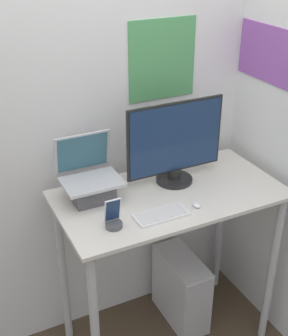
% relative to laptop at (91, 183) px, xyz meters
% --- Properties ---
extents(wall_back, '(6.00, 0.06, 2.60)m').
position_rel_laptop_xyz_m(wall_back, '(0.38, 0.26, 0.20)').
color(wall_back, silver).
rests_on(wall_back, ground_plane).
extents(desk, '(1.17, 0.61, 1.02)m').
position_rel_laptop_xyz_m(desk, '(0.38, -0.13, -0.28)').
color(desk, beige).
rests_on(desk, ground_plane).
extents(laptop, '(0.29, 0.25, 0.32)m').
position_rel_laptop_xyz_m(laptop, '(0.00, 0.00, 0.00)').
color(laptop, '#4C4C51').
rests_on(laptop, desk).
extents(monitor, '(0.54, 0.19, 0.44)m').
position_rel_laptop_xyz_m(monitor, '(0.46, -0.03, 0.12)').
color(monitor, black).
rests_on(monitor, desk).
extents(keyboard, '(0.26, 0.11, 0.02)m').
position_rel_laptop_xyz_m(keyboard, '(0.24, -0.30, -0.08)').
color(keyboard, white).
rests_on(keyboard, desk).
extents(mouse, '(0.03, 0.05, 0.02)m').
position_rel_laptop_xyz_m(mouse, '(0.43, -0.30, -0.08)').
color(mouse, white).
rests_on(mouse, desk).
extents(cell_phone, '(0.08, 0.08, 0.15)m').
position_rel_laptop_xyz_m(cell_phone, '(0.00, -0.28, -0.05)').
color(cell_phone, '#4C4C51').
rests_on(cell_phone, desk).
extents(computer_tower, '(0.19, 0.42, 0.45)m').
position_rel_laptop_xyz_m(computer_tower, '(0.53, -0.03, -0.88)').
color(computer_tower, silver).
rests_on(computer_tower, ground_plane).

